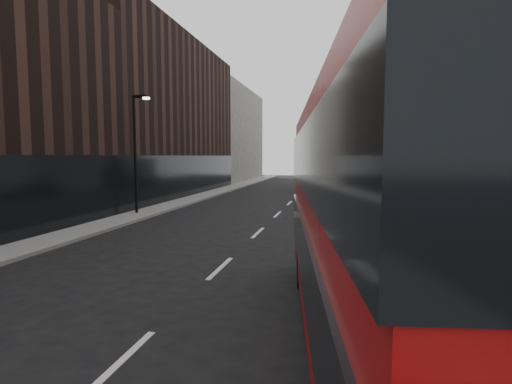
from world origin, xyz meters
The scene contains 12 objects.
sidewalk_right centered at (7.50, 25.00, 0.07)m, with size 3.00×80.00×0.15m, color slate.
sidewalk_left centered at (-8.00, 25.00, 0.07)m, with size 2.00×80.00×0.15m, color slate.
building_modern_block centered at (11.47, 21.00, 9.90)m, with size 5.03×22.00×20.00m.
building_victorian centered at (11.38, 44.00, 9.66)m, with size 6.50×24.00×21.00m.
building_left_mid centered at (-11.50, 30.00, 7.00)m, with size 5.00×24.00×14.00m, color black.
building_left_far centered at (-11.50, 52.00, 6.50)m, with size 5.00×20.00×13.00m, color #5F5B54.
street_lamp centered at (-8.22, 18.00, 4.18)m, with size 1.06×0.22×7.00m.
red_bus centered at (4.34, 3.28, 2.54)m, with size 4.19×11.55×4.58m.
grey_bus centered at (2.05, 38.52, 1.73)m, with size 3.49×10.16×3.23m.
car_a centered at (3.52, 16.46, 0.66)m, with size 1.55×3.86×1.31m, color black.
car_b centered at (4.02, 20.20, 0.74)m, with size 1.56×4.48×1.48m, color gray.
car_c centered at (4.05, 25.61, 0.74)m, with size 2.07×5.08×1.48m, color black.
Camera 1 is at (3.64, -3.92, 3.56)m, focal length 28.00 mm.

